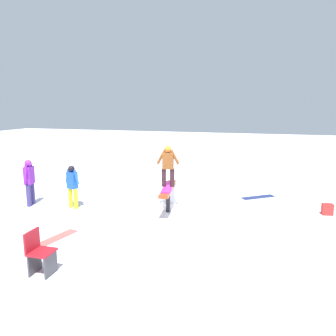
% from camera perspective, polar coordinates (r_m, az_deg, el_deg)
% --- Properties ---
extents(ground_plane, '(60.00, 60.00, 0.00)m').
position_cam_1_polar(ground_plane, '(10.24, 0.00, -7.62)').
color(ground_plane, white).
extents(rail_feature, '(2.04, 0.58, 0.78)m').
position_cam_1_polar(rail_feature, '(10.05, 0.00, -4.10)').
color(rail_feature, black).
rests_on(rail_feature, ground).
extents(snow_kicker_ramp, '(2.01, 1.76, 0.65)m').
position_cam_1_polar(snow_kicker_ramp, '(11.80, 1.16, -3.48)').
color(snow_kicker_ramp, white).
rests_on(snow_kicker_ramp, ground).
extents(main_rider_on_rail, '(1.47, 0.72, 1.29)m').
position_cam_1_polar(main_rider_on_rail, '(9.88, 0.00, 0.14)').
color(main_rider_on_rail, '#D82CA0').
rests_on(main_rider_on_rail, rail_feature).
extents(bystander_blue, '(0.28, 0.60, 1.39)m').
position_cam_1_polar(bystander_blue, '(10.82, -16.32, -2.77)').
color(bystander_blue, yellow).
rests_on(bystander_blue, ground).
extents(bystander_purple, '(0.66, 0.29, 1.52)m').
position_cam_1_polar(bystander_purple, '(11.60, -22.98, -1.93)').
color(bystander_purple, navy).
rests_on(bystander_purple, ground).
extents(loose_snowboard_coral, '(1.29, 0.54, 0.02)m').
position_cam_1_polar(loose_snowboard_coral, '(8.73, -19.01, -11.52)').
color(loose_snowboard_coral, '#EB5E55').
rests_on(loose_snowboard_coral, ground).
extents(loose_snowboard_navy, '(0.98, 1.17, 0.02)m').
position_cam_1_polar(loose_snowboard_navy, '(12.20, 15.41, -4.91)').
color(loose_snowboard_navy, navy).
rests_on(loose_snowboard_navy, ground).
extents(folding_chair, '(0.45, 0.45, 0.88)m').
position_cam_1_polar(folding_chair, '(7.02, -21.46, -13.75)').
color(folding_chair, '#3F3F44').
rests_on(folding_chair, ground).
extents(backpack_on_snow, '(0.26, 0.33, 0.34)m').
position_cam_1_polar(backpack_on_snow, '(11.02, 26.01, -6.48)').
color(backpack_on_snow, red).
rests_on(backpack_on_snow, ground).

